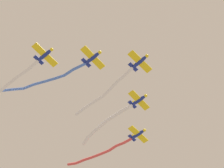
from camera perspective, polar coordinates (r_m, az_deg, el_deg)
The scene contains 9 objects.
airplane_lead at distance 67.56m, azimuth 5.18°, elevation 4.15°, with size 5.19×6.27×1.65m.
smoke_trail_lead at distance 70.62m, azimuth -1.43°, elevation -1.63°, with size 15.45×9.88×2.14m.
airplane_left_wing at distance 72.97m, azimuth 5.00°, elevation -3.02°, with size 5.06×6.40×1.65m.
smoke_trail_left_wing at distance 78.42m, azimuth -1.49°, elevation -7.52°, with size 15.43×12.60×2.93m.
airplane_right_wing at distance 67.30m, azimuth -3.58°, elevation 4.89°, with size 5.04×6.41×1.65m.
smoke_trail_right_wing at distance 74.97m, azimuth -13.71°, elevation 0.34°, with size 26.48×6.37×4.70m.
airplane_slot at distance 79.12m, azimuth 4.86°, elevation -9.25°, with size 5.09×6.37×1.65m.
smoke_trail_slot at distance 82.48m, azimuth -2.20°, elevation -12.68°, with size 18.14×5.17×2.30m.
airplane_trail at distance 68.09m, azimuth -12.31°, elevation 5.29°, with size 5.03×6.43×1.65m.
Camera 1 is at (-0.74, 28.72, 7.53)m, focal length 49.35 mm.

